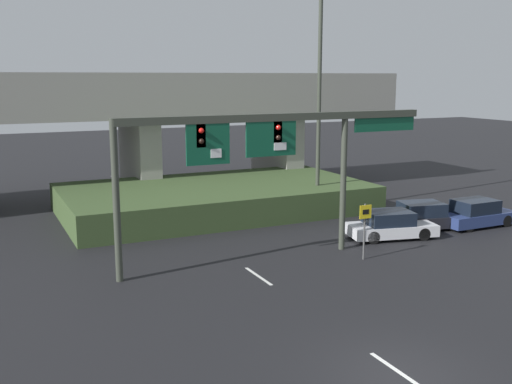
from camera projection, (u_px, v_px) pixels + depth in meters
ground_plane at (399, 372)px, 16.42m from camera, size 160.00×160.00×0.00m
lane_markings at (218, 248)px, 28.24m from camera, size 0.14×46.66×0.01m
signal_gantry at (265, 144)px, 25.46m from camera, size 14.55×0.44×6.43m
speed_limit_sign at (365, 224)px, 26.24m from camera, size 0.60×0.11×2.52m
highway_light_pole_near at (320, 73)px, 34.51m from camera, size 0.70×0.36×15.65m
overpass_bridge at (138, 113)px, 39.54m from camera, size 36.57×7.38×8.22m
grass_embankment at (215, 198)px, 36.07m from camera, size 17.83×9.87×1.59m
parked_sedan_near_right at (390, 225)px, 29.99m from camera, size 4.65×2.77×1.39m
parked_sedan_mid_right at (423, 217)px, 31.82m from camera, size 4.52×2.76×1.44m
parked_sedan_far_right at (476, 214)px, 32.35m from camera, size 4.31×1.80×1.47m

